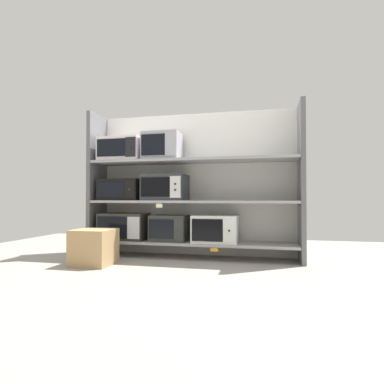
{
  "coord_description": "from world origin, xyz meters",
  "views": [
    {
      "loc": [
        0.88,
        -3.8,
        0.71
      ],
      "look_at": [
        0.0,
        0.0,
        0.78
      ],
      "focal_mm": 30.64,
      "sensor_mm": 36.0,
      "label": 1
    }
  ],
  "objects_px": {
    "microwave_1": "(169,228)",
    "microwave_6": "(162,147)",
    "microwave_0": "(124,226)",
    "microwave_4": "(165,188)",
    "microwave_3": "(122,190)",
    "microwave_5": "(123,150)",
    "microwave_2": "(216,229)",
    "shipping_carton": "(94,247)"
  },
  "relations": [
    {
      "from": "microwave_3",
      "to": "microwave_6",
      "type": "relative_size",
      "value": 1.15
    },
    {
      "from": "microwave_2",
      "to": "shipping_carton",
      "type": "xyz_separation_m",
      "value": [
        -1.21,
        -0.64,
        -0.16
      ]
    },
    {
      "from": "microwave_0",
      "to": "shipping_carton",
      "type": "relative_size",
      "value": 1.45
    },
    {
      "from": "microwave_0",
      "to": "microwave_5",
      "type": "bearing_deg",
      "value": 179.25
    },
    {
      "from": "microwave_6",
      "to": "microwave_2",
      "type": "bearing_deg",
      "value": -0.02
    },
    {
      "from": "microwave_3",
      "to": "microwave_4",
      "type": "relative_size",
      "value": 1.01
    },
    {
      "from": "shipping_carton",
      "to": "microwave_6",
      "type": "bearing_deg",
      "value": 49.38
    },
    {
      "from": "microwave_2",
      "to": "shipping_carton",
      "type": "distance_m",
      "value": 1.37
    },
    {
      "from": "microwave_0",
      "to": "microwave_4",
      "type": "bearing_deg",
      "value": 0.03
    },
    {
      "from": "microwave_0",
      "to": "microwave_2",
      "type": "relative_size",
      "value": 1.11
    },
    {
      "from": "microwave_1",
      "to": "microwave_6",
      "type": "xyz_separation_m",
      "value": [
        -0.09,
        -0.0,
        0.99
      ]
    },
    {
      "from": "microwave_3",
      "to": "microwave_4",
      "type": "xyz_separation_m",
      "value": [
        0.57,
        0.0,
        0.02
      ]
    },
    {
      "from": "microwave_0",
      "to": "microwave_1",
      "type": "bearing_deg",
      "value": 0.03
    },
    {
      "from": "microwave_6",
      "to": "shipping_carton",
      "type": "bearing_deg",
      "value": -130.62
    },
    {
      "from": "microwave_0",
      "to": "microwave_2",
      "type": "xyz_separation_m",
      "value": [
        1.16,
        0.0,
        -0.01
      ]
    },
    {
      "from": "microwave_6",
      "to": "microwave_4",
      "type": "bearing_deg",
      "value": 0.03
    },
    {
      "from": "microwave_4",
      "to": "shipping_carton",
      "type": "relative_size",
      "value": 1.29
    },
    {
      "from": "microwave_2",
      "to": "microwave_1",
      "type": "bearing_deg",
      "value": 179.98
    },
    {
      "from": "microwave_1",
      "to": "microwave_6",
      "type": "height_order",
      "value": "microwave_6"
    },
    {
      "from": "microwave_5",
      "to": "shipping_carton",
      "type": "height_order",
      "value": "microwave_5"
    },
    {
      "from": "microwave_1",
      "to": "shipping_carton",
      "type": "distance_m",
      "value": 0.92
    },
    {
      "from": "microwave_0",
      "to": "microwave_6",
      "type": "relative_size",
      "value": 1.28
    },
    {
      "from": "microwave_2",
      "to": "microwave_4",
      "type": "height_order",
      "value": "microwave_4"
    },
    {
      "from": "microwave_0",
      "to": "microwave_4",
      "type": "xyz_separation_m",
      "value": [
        0.54,
        0.0,
        0.48
      ]
    },
    {
      "from": "microwave_4",
      "to": "microwave_6",
      "type": "relative_size",
      "value": 1.14
    },
    {
      "from": "microwave_3",
      "to": "microwave_4",
      "type": "height_order",
      "value": "microwave_4"
    },
    {
      "from": "microwave_1",
      "to": "microwave_5",
      "type": "bearing_deg",
      "value": 180.0
    },
    {
      "from": "microwave_2",
      "to": "microwave_4",
      "type": "relative_size",
      "value": 1.02
    },
    {
      "from": "microwave_4",
      "to": "microwave_6",
      "type": "distance_m",
      "value": 0.5
    },
    {
      "from": "microwave_5",
      "to": "microwave_4",
      "type": "bearing_deg",
      "value": -0.0
    },
    {
      "from": "microwave_0",
      "to": "microwave_3",
      "type": "relative_size",
      "value": 1.11
    },
    {
      "from": "shipping_carton",
      "to": "microwave_5",
      "type": "bearing_deg",
      "value": 87.62
    },
    {
      "from": "microwave_3",
      "to": "microwave_1",
      "type": "bearing_deg",
      "value": 0.0
    },
    {
      "from": "microwave_0",
      "to": "microwave_2",
      "type": "bearing_deg",
      "value": 0.0
    },
    {
      "from": "microwave_1",
      "to": "microwave_3",
      "type": "bearing_deg",
      "value": -180.0
    },
    {
      "from": "microwave_2",
      "to": "microwave_6",
      "type": "distance_m",
      "value": 1.19
    },
    {
      "from": "microwave_0",
      "to": "microwave_3",
      "type": "bearing_deg",
      "value": 179.47
    },
    {
      "from": "microwave_1",
      "to": "microwave_3",
      "type": "xyz_separation_m",
      "value": [
        -0.62,
        -0.0,
        0.47
      ]
    },
    {
      "from": "microwave_0",
      "to": "microwave_4",
      "type": "height_order",
      "value": "microwave_4"
    },
    {
      "from": "microwave_2",
      "to": "microwave_5",
      "type": "distance_m",
      "value": 1.52
    },
    {
      "from": "microwave_2",
      "to": "microwave_5",
      "type": "height_order",
      "value": "microwave_5"
    },
    {
      "from": "microwave_4",
      "to": "microwave_5",
      "type": "xyz_separation_m",
      "value": [
        -0.56,
        0.0,
        0.48
      ]
    }
  ]
}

